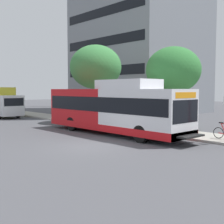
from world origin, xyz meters
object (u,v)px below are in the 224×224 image
(street_tree_near_stop, at_px, (173,70))
(box_truck_background, at_px, (0,101))
(street_tree_mid_block, at_px, (96,67))
(transit_bus, at_px, (113,109))

(street_tree_near_stop, height_order, box_truck_background, street_tree_near_stop)
(street_tree_near_stop, distance_m, box_truck_background, 20.41)
(street_tree_mid_block, relative_size, box_truck_background, 0.99)
(transit_bus, relative_size, box_truck_background, 1.75)
(street_tree_near_stop, xyz_separation_m, street_tree_mid_block, (-0.36, 8.29, 0.65))
(transit_bus, bearing_deg, street_tree_near_stop, -25.29)
(street_tree_mid_block, bearing_deg, box_truck_background, 110.79)
(transit_bus, distance_m, street_tree_mid_block, 8.09)
(transit_bus, xyz_separation_m, box_truck_background, (-0.63, 17.77, 0.04))
(street_tree_near_stop, height_order, street_tree_mid_block, street_tree_mid_block)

